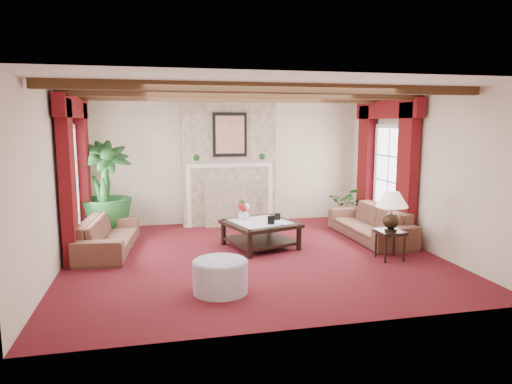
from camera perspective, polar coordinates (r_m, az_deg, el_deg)
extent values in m
plane|color=#410B0F|center=(7.65, -0.32, -8.03)|extent=(6.00, 6.00, 0.00)
plane|color=white|center=(7.35, -0.34, 12.59)|extent=(6.00, 6.00, 0.00)
cube|color=beige|center=(10.07, -3.65, 3.81)|extent=(6.00, 0.02, 2.70)
cube|color=beige|center=(7.36, -23.82, 1.32)|extent=(0.02, 5.50, 2.70)
cube|color=beige|center=(8.53, 19.80, 2.45)|extent=(0.02, 5.50, 2.70)
imported|color=#3D101D|center=(8.24, -17.99, -4.45)|extent=(2.11, 0.97, 0.78)
imported|color=#3D101D|center=(8.95, 14.08, -3.09)|extent=(2.15, 0.71, 0.83)
imported|color=black|center=(9.28, -18.35, -2.19)|extent=(2.25, 2.54, 1.04)
imported|color=black|center=(10.09, 11.36, -2.20)|extent=(1.59, 1.59, 0.65)
cylinder|color=#968FA2|center=(6.06, -4.48, -10.50)|extent=(0.72, 0.72, 0.42)
imported|color=silver|center=(8.27, -1.57, -2.78)|extent=(0.30, 0.30, 0.20)
imported|color=black|center=(7.83, 2.78, -2.99)|extent=(0.25, 0.25, 0.31)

